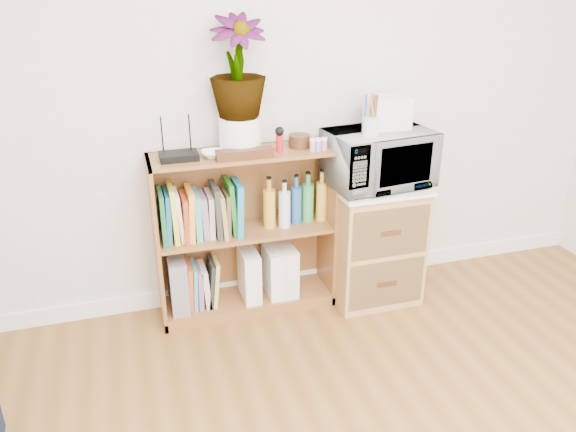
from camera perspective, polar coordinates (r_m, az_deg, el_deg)
name	(u,v)px	position (r m, az deg, el deg)	size (l,w,h in m)	color
skirting_board	(297,278)	(3.56, 0.89, -6.33)	(4.00, 0.02, 0.10)	white
bookshelf	(245,234)	(3.17, -4.34, -1.79)	(1.00, 0.30, 0.95)	brown
wicker_unit	(372,242)	(3.38, 8.52, -2.62)	(0.50, 0.45, 0.70)	#9E7542
microwave	(378,158)	(3.17, 9.16, 5.83)	(0.56, 0.38, 0.31)	white
pen_cup	(371,126)	(3.02, 8.38, 8.99)	(0.09, 0.09, 0.10)	silver
small_appliance	(388,112)	(3.18, 10.08, 10.34)	(0.22, 0.18, 0.17)	white
router	(179,156)	(2.92, -11.04, 6.00)	(0.19, 0.13, 0.04)	black
white_bowl	(214,154)	(2.93, -7.55, 6.28)	(0.13, 0.13, 0.03)	white
plant_pot	(240,135)	(2.98, -4.90, 8.25)	(0.22, 0.22, 0.19)	white
potted_plant	(238,67)	(2.91, -5.14, 14.86)	(0.28, 0.28, 0.51)	#2F6D2B
trinket_box	(245,154)	(2.89, -4.41, 6.32)	(0.30, 0.07, 0.05)	#371C0F
kokeshi_doll	(280,143)	(2.99, -0.87, 7.38)	(0.04, 0.04, 0.09)	red
wooden_bowl	(299,141)	(3.07, 1.15, 7.63)	(0.12, 0.12, 0.07)	#341F0E
paint_jars	(318,146)	(3.00, 3.10, 7.13)	(0.11, 0.04, 0.06)	pink
file_box	(177,282)	(3.23, -11.17, -6.59)	(0.10, 0.25, 0.32)	slate
magazine_holder_left	(249,274)	(3.28, -3.97, -5.87)	(0.09, 0.24, 0.30)	silver
magazine_holder_mid	(274,271)	(3.31, -1.47, -5.57)	(0.09, 0.23, 0.29)	white
magazine_holder_right	(286,268)	(3.33, -0.21, -5.36)	(0.09, 0.24, 0.30)	silver
cookbooks	(200,213)	(3.06, -8.90, 0.35)	(0.44, 0.20, 0.30)	#1A6133
liquor_bottles	(302,199)	(3.18, 1.41, 1.71)	(0.45, 0.07, 0.32)	gold
lower_books	(201,283)	(3.26, -8.78, -6.77)	(0.19, 0.19, 0.27)	#BD5021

